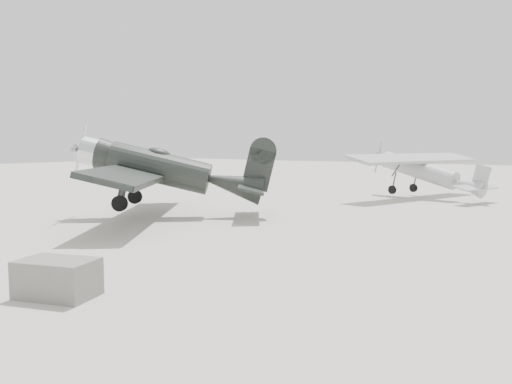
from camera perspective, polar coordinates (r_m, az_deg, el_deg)
ground at (r=20.23m, az=-4.33°, el=-4.74°), size 160.00×160.00×0.00m
lowwing_monoplane at (r=24.81m, az=-9.90°, el=2.41°), size 11.02×12.09×4.33m
highwing_monoplane at (r=34.87m, az=18.53°, el=2.73°), size 8.45×11.74×3.34m
equipment_block at (r=12.75m, az=-21.75°, el=-9.14°), size 2.04×1.63×0.89m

